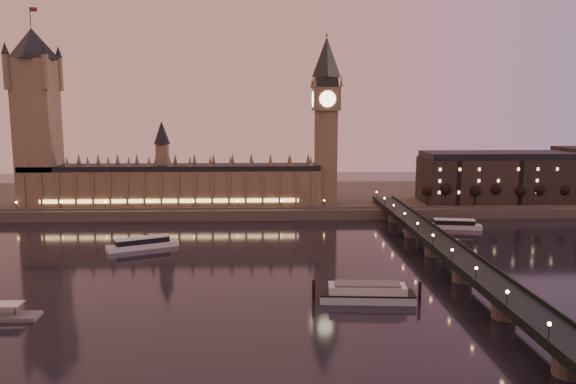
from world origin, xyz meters
name	(u,v)px	position (x,y,z in m)	size (l,w,h in m)	color
ground	(224,270)	(0.00, 0.00, 0.00)	(700.00, 700.00, 0.00)	black
far_embankment	(285,198)	(30.00, 165.00, 3.00)	(560.00, 130.00, 6.00)	#423D35
palace_of_westminster	(173,180)	(-40.12, 120.99, 21.71)	(180.00, 26.62, 52.00)	brown
victoria_tower	(36,108)	(-120.00, 121.00, 65.79)	(31.68, 31.68, 118.00)	brown
big_ben	(326,111)	(53.99, 120.99, 63.95)	(17.68, 17.68, 104.00)	brown
westminster_bridge	(446,255)	(91.61, 0.00, 5.52)	(13.20, 260.00, 15.30)	black
city_block	(541,176)	(194.94, 130.93, 22.24)	(155.00, 45.00, 34.00)	black
bare_tree_0	(425,192)	(113.15, 109.00, 15.35)	(6.16, 6.16, 12.52)	black
bare_tree_1	(448,192)	(127.71, 109.00, 15.35)	(6.16, 6.16, 12.52)	black
bare_tree_2	(472,192)	(142.28, 109.00, 15.35)	(6.16, 6.16, 12.52)	black
bare_tree_3	(496,192)	(156.85, 109.00, 15.35)	(6.16, 6.16, 12.52)	black
bare_tree_4	(519,191)	(171.42, 109.00, 15.35)	(6.16, 6.16, 12.52)	black
bare_tree_5	(543,191)	(185.99, 109.00, 15.35)	(6.16, 6.16, 12.52)	black
bare_tree_6	(566,191)	(200.55, 109.00, 15.35)	(6.16, 6.16, 12.52)	black
cruise_boat_a	(143,243)	(-41.22, 37.39, 2.33)	(32.96, 20.76, 5.30)	silver
cruise_boat_b	(454,225)	(120.39, 74.72, 2.33)	(29.46, 11.99, 5.29)	silver
moored_barge	(367,293)	(51.75, -39.53, 2.90)	(37.34, 11.66, 6.87)	#9CB8C7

